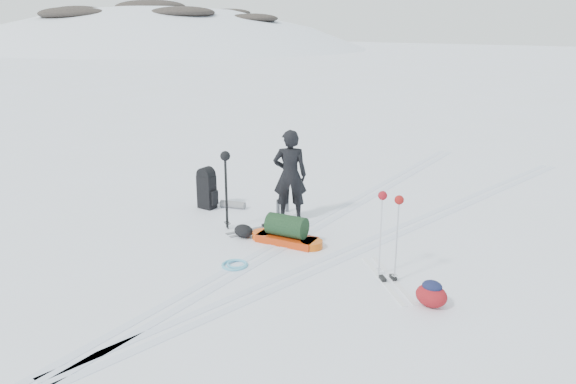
% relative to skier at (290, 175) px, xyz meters
% --- Properties ---
extents(ground, '(200.00, 200.00, 0.00)m').
position_rel_skier_xyz_m(ground, '(0.70, -1.08, -0.92)').
color(ground, white).
rests_on(ground, ground).
extents(ski_tracks, '(3.38, 17.97, 0.01)m').
position_rel_skier_xyz_m(ski_tracks, '(1.31, -0.20, -0.91)').
color(ski_tracks, silver).
rests_on(ski_tracks, ground).
extents(skier, '(0.80, 0.75, 1.84)m').
position_rel_skier_xyz_m(skier, '(0.00, 0.00, 0.00)').
color(skier, black).
rests_on(skier, ground).
extents(pulk_sled, '(1.43, 0.63, 0.53)m').
position_rel_skier_xyz_m(pulk_sled, '(0.74, -1.07, -0.72)').
color(pulk_sled, '#C1340B').
rests_on(pulk_sled, ground).
extents(expedition_rucksack, '(0.91, 0.62, 0.90)m').
position_rel_skier_xyz_m(expedition_rucksack, '(-1.79, -0.46, -0.50)').
color(expedition_rucksack, black).
rests_on(expedition_rucksack, ground).
extents(ski_poles_black, '(0.21, 0.19, 1.53)m').
position_rel_skier_xyz_m(ski_poles_black, '(-0.63, -1.17, 0.33)').
color(ski_poles_black, black).
rests_on(ski_poles_black, ground).
extents(ski_poles_silver, '(0.44, 0.19, 1.38)m').
position_rel_skier_xyz_m(ski_poles_silver, '(2.86, -1.28, 0.24)').
color(ski_poles_silver, silver).
rests_on(ski_poles_silver, ground).
extents(touring_skis_grey, '(0.88, 1.67, 0.06)m').
position_rel_skier_xyz_m(touring_skis_grey, '(-0.03, -0.66, -0.91)').
color(touring_skis_grey, '#999BA2').
rests_on(touring_skis_grey, ground).
extents(touring_skis_white, '(1.46, 1.33, 0.06)m').
position_rel_skier_xyz_m(touring_skis_white, '(2.91, -1.33, -0.90)').
color(touring_skis_white, white).
rests_on(touring_skis_white, ground).
extents(rope_coil, '(0.46, 0.46, 0.05)m').
position_rel_skier_xyz_m(rope_coil, '(0.68, -2.37, -0.89)').
color(rope_coil, '#53AFCB').
rests_on(rope_coil, ground).
extents(small_daypack, '(0.53, 0.46, 0.39)m').
position_rel_skier_xyz_m(small_daypack, '(3.78, -1.71, -0.73)').
color(small_daypack, maroon).
rests_on(small_daypack, ground).
extents(thermos_pair, '(0.18, 0.30, 0.29)m').
position_rel_skier_xyz_m(thermos_pair, '(-0.38, 0.25, -0.78)').
color(thermos_pair, '#53555B').
rests_on(thermos_pair, ground).
extents(stuff_sack, '(0.47, 0.42, 0.24)m').
position_rel_skier_xyz_m(stuff_sack, '(-0.08, -1.32, -0.80)').
color(stuff_sack, black).
rests_on(stuff_sack, ground).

